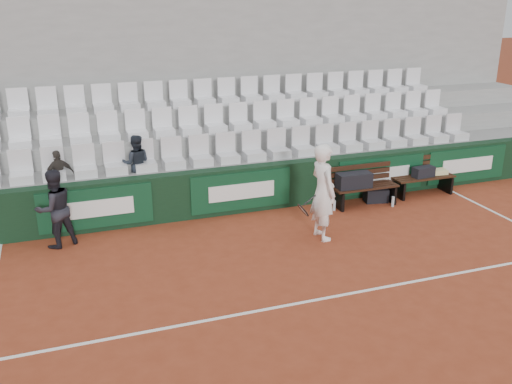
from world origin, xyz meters
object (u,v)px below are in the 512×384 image
(bench_left, at_px, (364,195))
(water_bottle_far, at_px, (393,202))
(sports_bag_left, at_px, (354,180))
(spectator_c, at_px, (135,142))
(sports_bag_ground, at_px, (376,195))
(spectator_b, at_px, (57,153))
(tennis_player, at_px, (323,192))
(sports_bag_right, at_px, (423,172))
(water_bottle_near, at_px, (334,205))
(bench_right, at_px, (422,185))
(ball_kid, at_px, (55,209))

(bench_left, height_order, water_bottle_far, bench_left)
(sports_bag_left, xyz_separation_m, spectator_c, (-4.54, 1.07, 0.99))
(water_bottle_far, bearing_deg, sports_bag_ground, 115.44)
(spectator_b, bearing_deg, tennis_player, 133.18)
(sports_bag_right, distance_m, water_bottle_near, 2.44)
(bench_left, distance_m, water_bottle_near, 0.80)
(bench_right, relative_size, sports_bag_left, 1.95)
(ball_kid, xyz_separation_m, spectator_c, (1.68, 1.06, 0.85))
(sports_bag_left, xyz_separation_m, sports_bag_ground, (0.65, 0.10, -0.46))
(spectator_b, distance_m, spectator_c, 1.54)
(sports_bag_right, bearing_deg, water_bottle_near, -174.92)
(sports_bag_left, relative_size, spectator_b, 0.75)
(ball_kid, bearing_deg, tennis_player, 141.03)
(bench_right, distance_m, spectator_c, 6.67)
(water_bottle_near, relative_size, spectator_b, 0.23)
(tennis_player, relative_size, spectator_b, 1.84)
(sports_bag_right, xyz_separation_m, water_bottle_far, (-1.05, -0.44, -0.45))
(sports_bag_left, bearing_deg, spectator_c, 166.69)
(bench_right, distance_m, sports_bag_left, 1.97)
(sports_bag_left, xyz_separation_m, water_bottle_far, (0.84, -0.30, -0.50))
(bench_right, bearing_deg, bench_left, -174.48)
(water_bottle_near, relative_size, water_bottle_far, 0.99)
(bench_left, distance_m, spectator_b, 6.58)
(bench_left, xyz_separation_m, ball_kid, (-6.51, 0.01, 0.52))
(water_bottle_near, xyz_separation_m, water_bottle_far, (1.34, -0.22, 0.00))
(sports_bag_right, bearing_deg, bench_left, -175.42)
(bench_left, bearing_deg, sports_bag_ground, 15.22)
(sports_bag_right, relative_size, spectator_b, 0.51)
(water_bottle_far, height_order, tennis_player, tennis_player)
(bench_left, bearing_deg, bench_right, 5.52)
(bench_left, distance_m, tennis_player, 2.23)
(water_bottle_near, distance_m, spectator_c, 4.46)
(tennis_player, bearing_deg, water_bottle_near, 53.57)
(sports_bag_ground, xyz_separation_m, spectator_b, (-6.72, 0.97, 1.35))
(sports_bag_left, height_order, spectator_c, spectator_c)
(bench_right, distance_m, water_bottle_near, 2.43)
(sports_bag_right, height_order, water_bottle_far, sports_bag_right)
(bench_right, bearing_deg, water_bottle_far, -156.79)
(bench_left, height_order, tennis_player, tennis_player)
(bench_right, distance_m, ball_kid, 8.16)
(bench_right, xyz_separation_m, spectator_b, (-8.00, 0.91, 1.29))
(water_bottle_far, bearing_deg, spectator_b, 168.76)
(sports_bag_ground, distance_m, spectator_b, 6.93)
(spectator_c, bearing_deg, spectator_b, 9.57)
(sports_bag_left, height_order, ball_kid, ball_kid)
(sports_bag_ground, relative_size, spectator_c, 0.42)
(sports_bag_right, relative_size, water_bottle_far, 2.21)
(sports_bag_ground, bearing_deg, spectator_c, 169.42)
(tennis_player, bearing_deg, water_bottle_far, 23.82)
(bench_right, height_order, spectator_c, spectator_c)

